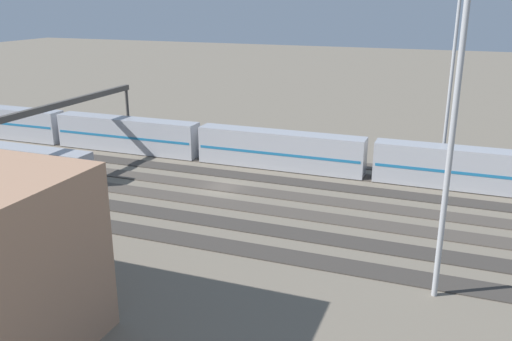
{
  "coord_description": "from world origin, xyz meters",
  "views": [
    {
      "loc": [
        -26.11,
        57.26,
        22.34
      ],
      "look_at": [
        -4.1,
        -0.64,
        2.5
      ],
      "focal_mm": 38.12,
      "sensor_mm": 36.0,
      "label": 1
    }
  ],
  "objects_px": {
    "train_on_track_1": "(280,150)",
    "signal_gantry": "(54,112)",
    "light_mast_0": "(455,45)",
    "light_mast_1": "(462,45)"
  },
  "relations": [
    {
      "from": "train_on_track_1",
      "to": "signal_gantry",
      "type": "relative_size",
      "value": 3.42
    },
    {
      "from": "train_on_track_1",
      "to": "light_mast_0",
      "type": "distance_m",
      "value": 26.08
    },
    {
      "from": "train_on_track_1",
      "to": "light_mast_1",
      "type": "xyz_separation_m",
      "value": [
        -21.81,
        27.13,
        16.61
      ]
    },
    {
      "from": "train_on_track_1",
      "to": "signal_gantry",
      "type": "height_order",
      "value": "signal_gantry"
    },
    {
      "from": "light_mast_0",
      "to": "train_on_track_1",
      "type": "bearing_deg",
      "value": 20.36
    },
    {
      "from": "light_mast_1",
      "to": "signal_gantry",
      "type": "xyz_separation_m",
      "value": [
        50.5,
        -17.13,
        -11.58
      ]
    },
    {
      "from": "train_on_track_1",
      "to": "light_mast_1",
      "type": "bearing_deg",
      "value": 128.8
    },
    {
      "from": "light_mast_1",
      "to": "signal_gantry",
      "type": "relative_size",
      "value": 0.88
    },
    {
      "from": "light_mast_0",
      "to": "light_mast_1",
      "type": "xyz_separation_m",
      "value": [
        -1.15,
        34.8,
        2.68
      ]
    },
    {
      "from": "light_mast_1",
      "to": "light_mast_0",
      "type": "bearing_deg",
      "value": -88.11
    }
  ]
}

